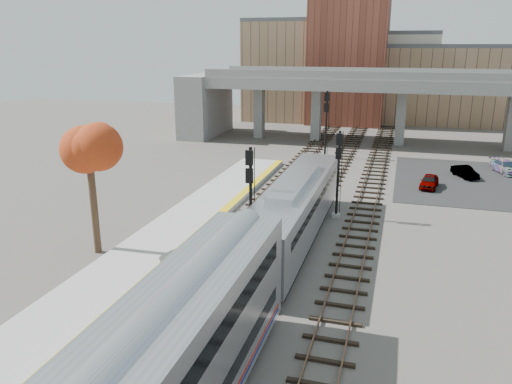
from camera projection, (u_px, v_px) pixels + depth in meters
The scene contains 15 objects.
ground at pixel (241, 299), 25.73m from camera, with size 160.00×160.00×0.00m, color #47423D.
platform at pixel (117, 278), 27.65m from camera, with size 4.50×60.00×0.35m, color #9E9E99.
yellow_strip at pixel (147, 279), 27.08m from camera, with size 0.70×60.00×0.01m, color yellow.
tracks at pixel (305, 220), 36.94m from camera, with size 10.70×95.00×0.25m.
overpass at pixel (386, 99), 64.10m from camera, with size 54.00×12.00×9.50m.
buildings_far at pixel (370, 73), 84.33m from camera, with size 43.00×21.00×20.60m.
parking_lot at pixel (471, 181), 47.66m from camera, with size 14.00×18.00×0.04m, color black.
locomotive at pixel (295, 209), 32.61m from camera, with size 3.02×19.05×4.10m.
signal_mast_near at pixel (250, 204), 29.92m from camera, with size 0.60×0.64×6.86m.
signal_mast_mid at pixel (338, 177), 36.86m from camera, with size 0.60×0.64×6.60m.
signal_mast_far at pixel (326, 124), 56.77m from camera, with size 0.60×0.64×7.58m.
tree at pixel (88, 150), 29.62m from camera, with size 3.60×3.60×8.89m.
car_a at pixel (429, 181), 45.26m from camera, with size 1.43×3.56×1.21m, color #99999E.
car_b at pixel (465, 172), 48.77m from camera, with size 1.18×3.40×1.12m, color #99999E.
car_c at pixel (506, 167), 50.53m from camera, with size 1.75×4.30×1.25m, color #99999E.
Camera 1 is at (7.29, -21.92, 12.63)m, focal length 35.00 mm.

